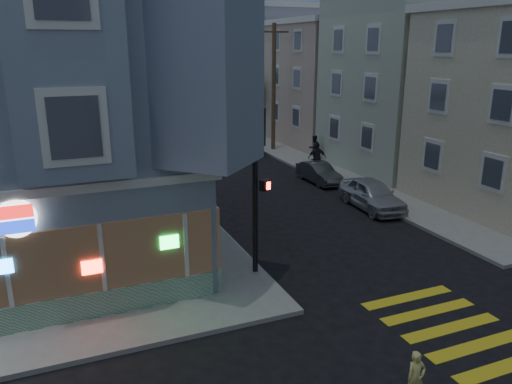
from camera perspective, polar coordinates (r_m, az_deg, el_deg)
ground at (r=12.72m, az=-2.80°, el=-20.61°), size 120.00×120.00×0.00m
sidewalk_ne at (r=42.58m, az=16.20°, el=5.55°), size 24.00×42.00×0.15m
row_house_b at (r=34.37m, az=19.59°, el=11.77°), size 12.00×8.60×10.50m
row_house_c at (r=41.56m, az=11.10°, el=12.01°), size 12.00×8.60×9.00m
row_house_d at (r=49.26m, az=5.24°, el=13.77°), size 12.00×8.60×10.50m
utility_pole at (r=37.03m, az=2.04°, el=12.02°), size 2.20×0.30×9.00m
street_tree_near at (r=42.69m, az=-1.14°, el=11.46°), size 3.00×3.00×5.30m
street_tree_far at (r=50.19m, az=-4.56°, el=12.16°), size 3.00×3.00×5.30m
running_child at (r=12.24m, az=17.79°, el=-19.54°), size 0.48×0.34×1.25m
pedestrian_a at (r=34.06m, az=6.64°, el=5.06°), size 0.93×0.79×1.68m
pedestrian_b at (r=30.49m, az=7.01°, el=3.91°), size 1.20×0.77×1.89m
parked_car_a at (r=24.75m, az=13.14°, el=-0.26°), size 2.00×4.35×1.44m
parked_car_b at (r=28.99m, az=7.19°, el=2.20°), size 1.28×3.55×1.16m
parked_car_c at (r=36.73m, az=-1.14°, el=5.35°), size 1.79×4.08×1.17m
parked_car_d at (r=41.35m, az=-4.49°, el=6.72°), size 2.95×5.26×1.39m
traffic_signal at (r=16.08m, az=0.17°, el=3.21°), size 0.73×0.63×5.66m
fire_hydrant at (r=26.44m, az=12.10°, el=0.40°), size 0.40×0.23×0.69m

